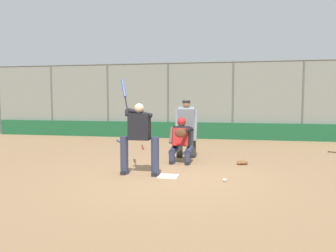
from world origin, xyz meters
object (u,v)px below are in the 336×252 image
batter_at_plate (139,136)px  spare_bat_by_padding (119,141)px  baseball_loose (225,180)px  catcher_behind_plate (181,139)px  umpire_home (186,127)px  spare_bat_third_base_side (143,147)px  spare_bat_near_backstop (185,142)px  fielding_glove_on_dirt (242,163)px

batter_at_plate → spare_bat_by_padding: bearing=-65.3°
spare_bat_by_padding → baseball_loose: 7.06m
batter_at_plate → catcher_behind_plate: size_ratio=1.79×
batter_at_plate → spare_bat_by_padding: 5.89m
umpire_home → spare_bat_by_padding: bearing=-49.3°
umpire_home → spare_bat_third_base_side: 2.45m
batter_at_plate → umpire_home: 2.51m
batter_at_plate → spare_bat_third_base_side: size_ratio=2.84×
umpire_home → baseball_loose: umpire_home is taller
umpire_home → spare_bat_third_base_side: bearing=-46.6°
spare_bat_by_padding → baseball_loose: (-4.30, 5.60, 0.00)m
spare_bat_by_padding → spare_bat_third_base_side: (-1.38, 1.45, 0.00)m
spare_bat_near_backstop → spare_bat_third_base_side: bearing=-100.9°
catcher_behind_plate → fielding_glove_on_dirt: 1.73m
fielding_glove_on_dirt → baseball_loose: bearing=77.8°
spare_bat_by_padding → fielding_glove_on_dirt: (-4.71, 3.70, 0.02)m
catcher_behind_plate → baseball_loose: (-1.21, 1.82, -0.60)m
umpire_home → spare_bat_by_padding: size_ratio=2.23×
umpire_home → spare_bat_near_backstop: (0.45, -3.12, -0.88)m
catcher_behind_plate → umpire_home: size_ratio=0.73×
spare_bat_near_backstop → baseball_loose: baseball_loose is taller
umpire_home → spare_bat_by_padding: umpire_home is taller
spare_bat_near_backstop → spare_bat_by_padding: (2.67, 0.18, 0.00)m
batter_at_plate → fielding_glove_on_dirt: size_ratio=7.52×
umpire_home → catcher_behind_plate: bearing=82.0°
catcher_behind_plate → spare_bat_near_backstop: catcher_behind_plate is taller
umpire_home → spare_bat_third_base_side: umpire_home is taller
spare_bat_third_base_side → umpire_home: bearing=32.1°
batter_at_plate → baseball_loose: batter_at_plate is taller
umpire_home → spare_bat_by_padding: (3.12, -2.94, -0.88)m
catcher_behind_plate → spare_bat_third_base_side: size_ratio=1.59×
catcher_behind_plate → spare_bat_third_base_side: bearing=-51.5°
catcher_behind_plate → fielding_glove_on_dirt: (-1.62, -0.08, -0.59)m
fielding_glove_on_dirt → baseball_loose: size_ratio=3.97×
umpire_home → spare_bat_near_backstop: 3.27m
batter_at_plate → spare_bat_third_base_side: 4.09m
umpire_home → baseball_loose: bearing=107.9°
umpire_home → fielding_glove_on_dirt: (-1.59, 0.76, -0.86)m
catcher_behind_plate → spare_bat_by_padding: bearing=-48.5°
batter_at_plate → umpire_home: batter_at_plate is taller
spare_bat_third_base_side → spare_bat_by_padding: bearing=-153.8°
spare_bat_by_padding → fielding_glove_on_dirt: bearing=-162.5°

